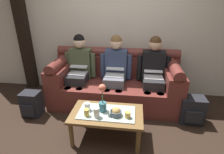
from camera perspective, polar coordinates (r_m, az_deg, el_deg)
ground_plane at (r=2.50m, az=-2.34°, el=-21.37°), size 14.00×14.00×0.00m
back_wall_patterned at (r=3.48m, az=2.25°, el=18.15°), size 6.00×0.12×2.90m
timber_pillar at (r=4.00m, az=-26.85°, el=16.48°), size 0.20×0.20×2.90m
couch at (r=3.25m, az=1.05°, el=-2.02°), size 2.23×0.88×0.96m
person_left at (r=3.27m, az=-10.35°, el=3.20°), size 0.56×0.67×1.22m
person_middle at (r=3.13m, az=1.08°, el=2.71°), size 0.56×0.67×1.22m
person_right at (r=3.13m, az=13.00°, el=2.09°), size 0.56×0.67×1.22m
coffee_table at (r=2.42m, az=-1.69°, el=-12.28°), size 0.94×0.55×0.41m
flower_vase at (r=2.32m, az=-3.05°, el=-7.15°), size 0.10×0.10×0.39m
snack_bowl at (r=2.30m, az=1.27°, el=-11.14°), size 0.14×0.14×0.12m
cup_near_left at (r=2.28m, az=5.01°, el=-11.86°), size 0.07×0.07×0.08m
cup_near_right at (r=2.28m, az=-4.96°, el=-11.09°), size 0.08×0.08×0.13m
cup_far_center at (r=2.42m, az=-7.81°, el=-9.25°), size 0.07×0.07×0.10m
cup_far_left at (r=2.32m, az=-8.07°, el=-11.11°), size 0.07×0.07×0.09m
backpack_right at (r=3.06m, az=23.96°, el=-9.51°), size 0.36×0.30×0.41m
backpack_left at (r=3.22m, az=-24.20°, el=-7.89°), size 0.29×0.28×0.41m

